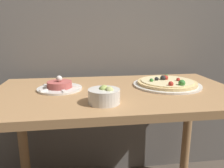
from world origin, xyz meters
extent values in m
cube|color=#AD7F51|center=(0.00, 0.34, 0.76)|extent=(1.24, 0.69, 0.03)
cylinder|color=#AD7F51|center=(-0.56, 0.63, 0.37)|extent=(0.06, 0.06, 0.74)
cylinder|color=#AD7F51|center=(0.56, 0.63, 0.37)|extent=(0.06, 0.06, 0.74)
cylinder|color=silver|center=(0.29, 0.39, 0.78)|extent=(0.36, 0.36, 0.01)
cylinder|color=#E5C17F|center=(0.29, 0.39, 0.79)|extent=(0.32, 0.32, 0.01)
cylinder|color=beige|center=(0.29, 0.39, 0.80)|extent=(0.28, 0.28, 0.00)
sphere|color=#B22D23|center=(0.34, 0.38, 0.81)|extent=(0.02, 0.02, 0.02)
sphere|color=#387F33|center=(0.31, 0.46, 0.81)|extent=(0.02, 0.02, 0.02)
sphere|color=black|center=(0.23, 0.41, 0.81)|extent=(0.02, 0.02, 0.02)
sphere|color=#B22D23|center=(0.26, 0.29, 0.81)|extent=(0.03, 0.03, 0.03)
sphere|color=black|center=(0.27, 0.42, 0.81)|extent=(0.03, 0.03, 0.03)
sphere|color=#B22D23|center=(0.29, 0.42, 0.81)|extent=(0.03, 0.03, 0.03)
sphere|color=#387F33|center=(0.32, 0.29, 0.81)|extent=(0.03, 0.03, 0.03)
sphere|color=black|center=(0.28, 0.43, 0.81)|extent=(0.03, 0.03, 0.03)
sphere|color=#387F33|center=(0.20, 0.39, 0.81)|extent=(0.02, 0.02, 0.02)
cylinder|color=silver|center=(-0.28, 0.40, 0.78)|extent=(0.23, 0.23, 0.01)
cylinder|color=#B2514C|center=(-0.28, 0.40, 0.80)|extent=(0.12, 0.12, 0.03)
sphere|color=silver|center=(-0.28, 0.40, 0.83)|extent=(0.03, 0.03, 0.03)
cube|color=white|center=(-0.20, 0.40, 0.79)|extent=(0.04, 0.02, 0.01)
cube|color=white|center=(-0.26, 0.48, 0.79)|extent=(0.03, 0.04, 0.01)
cube|color=white|center=(-0.35, 0.45, 0.79)|extent=(0.04, 0.04, 0.01)
cube|color=white|center=(-0.35, 0.34, 0.79)|extent=(0.04, 0.04, 0.01)
cube|color=white|center=(-0.26, 0.31, 0.79)|extent=(0.03, 0.04, 0.01)
cylinder|color=silver|center=(-0.08, 0.15, 0.81)|extent=(0.13, 0.13, 0.06)
sphere|color=#8EA34C|center=(-0.09, 0.15, 0.83)|extent=(0.03, 0.03, 0.03)
sphere|color=#B7BC70|center=(-0.06, 0.13, 0.83)|extent=(0.04, 0.04, 0.04)
sphere|color=#A3B25B|center=(-0.08, 0.16, 0.83)|extent=(0.04, 0.04, 0.04)
sphere|color=#8EA34C|center=(-0.09, 0.16, 0.83)|extent=(0.03, 0.03, 0.03)
camera|label=1|loc=(-0.17, -0.71, 1.07)|focal=35.00mm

